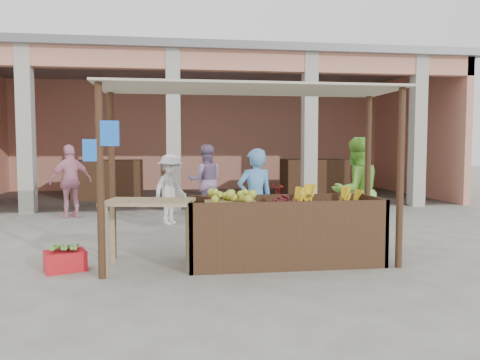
{
  "coord_description": "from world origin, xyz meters",
  "views": [
    {
      "loc": [
        -0.96,
        -6.19,
        1.58
      ],
      "look_at": [
        0.06,
        1.2,
        1.06
      ],
      "focal_mm": 35.0,
      "sensor_mm": 36.0,
      "label": 1
    }
  ],
  "objects": [
    {
      "name": "vendor_green",
      "position": [
        1.92,
        0.99,
        0.92
      ],
      "size": [
        0.98,
        0.72,
        1.84
      ],
      "primitive_type": "imported",
      "rotation": [
        0.0,
        0.0,
        3.39
      ],
      "color": "#80D443",
      "rests_on": "ground"
    },
    {
      "name": "motorcycle",
      "position": [
        0.53,
        2.49,
        0.46
      ],
      "size": [
        0.77,
        1.8,
        0.91
      ],
      "primitive_type": "imported",
      "rotation": [
        0.0,
        0.0,
        1.67
      ],
      "color": "maroon",
      "rests_on": "ground"
    },
    {
      "name": "shopper_a",
      "position": [
        -1.06,
        3.48,
        0.78
      ],
      "size": [
        1.02,
        1.09,
        1.56
      ],
      "primitive_type": "imported",
      "rotation": [
        0.0,
        0.0,
        0.88
      ],
      "color": "silver",
      "rests_on": "ground"
    },
    {
      "name": "market_building",
      "position": [
        0.05,
        8.93,
        2.7
      ],
      "size": [
        14.4,
        6.4,
        4.2
      ],
      "color": "tan",
      "rests_on": "ground"
    },
    {
      "name": "papaya_pile",
      "position": [
        -1.3,
        -0.06,
        1.0
      ],
      "size": [
        0.68,
        0.39,
        0.19
      ],
      "primitive_type": null,
      "color": "#418029",
      "rests_on": "side_table"
    },
    {
      "name": "fruit_stall",
      "position": [
        0.5,
        0.0,
        0.4
      ],
      "size": [
        2.6,
        0.95,
        0.8
      ],
      "primitive_type": "cube",
      "color": "#462D1C",
      "rests_on": "ground"
    },
    {
      "name": "plantain_bundle",
      "position": [
        -2.38,
        -0.01,
        0.3
      ],
      "size": [
        0.38,
        0.26,
        0.08
      ],
      "primitive_type": null,
      "color": "#5B9636",
      "rests_on": "red_crate"
    },
    {
      "name": "ground",
      "position": [
        0.0,
        0.0,
        0.0
      ],
      "size": [
        60.0,
        60.0,
        0.0
      ],
      "primitive_type": "plane",
      "color": "slate",
      "rests_on": "ground"
    },
    {
      "name": "red_crate",
      "position": [
        -2.38,
        -0.01,
        0.13
      ],
      "size": [
        0.59,
        0.51,
        0.26
      ],
      "primitive_type": "cube",
      "rotation": [
        0.0,
        0.0,
        0.38
      ],
      "color": "red",
      "rests_on": "ground"
    },
    {
      "name": "banana_heap",
      "position": [
        1.04,
        -0.0,
        0.9
      ],
      "size": [
        1.1,
        0.6,
        0.2
      ],
      "primitive_type": null,
      "color": "yellow",
      "rests_on": "fruit_stall"
    },
    {
      "name": "shopper_f",
      "position": [
        -0.28,
        4.48,
        0.9
      ],
      "size": [
        0.89,
        0.52,
        1.8
      ],
      "primitive_type": "imported",
      "rotation": [
        0.0,
        0.0,
        3.16
      ],
      "color": "gray",
      "rests_on": "ground"
    },
    {
      "name": "melon_tray",
      "position": [
        -0.23,
        -0.01,
        0.89
      ],
      "size": [
        0.68,
        0.59,
        0.19
      ],
      "color": "#A28154",
      "rests_on": "fruit_stall"
    },
    {
      "name": "vendor_blue",
      "position": [
        0.24,
        0.81,
        0.84
      ],
      "size": [
        0.71,
        0.58,
        1.67
      ],
      "primitive_type": "imported",
      "rotation": [
        0.0,
        0.0,
        3.35
      ],
      "color": "#5BA3EB",
      "rests_on": "ground"
    },
    {
      "name": "shopper_b",
      "position": [
        -3.31,
        4.75,
        0.88
      ],
      "size": [
        1.16,
        1.05,
        1.76
      ],
      "primitive_type": "imported",
      "rotation": [
        0.0,
        0.0,
        3.76
      ],
      "color": "pink",
      "rests_on": "ground"
    },
    {
      "name": "berry_heap",
      "position": [
        0.5,
        0.05,
        0.87
      ],
      "size": [
        0.42,
        0.35,
        0.14
      ],
      "primitive_type": "ellipsoid",
      "color": "maroon",
      "rests_on": "fruit_stall"
    },
    {
      "name": "produce_sacks",
      "position": [
        2.96,
        5.29,
        0.27
      ],
      "size": [
        0.7,
        0.44,
        0.53
      ],
      "color": "maroon",
      "rests_on": "ground"
    },
    {
      "name": "stall_awning",
      "position": [
        -0.01,
        0.06,
        1.98
      ],
      "size": [
        4.09,
        1.35,
        2.39
      ],
      "color": "#462D1C",
      "rests_on": "ground"
    },
    {
      "name": "side_table",
      "position": [
        -1.3,
        -0.06,
        0.76
      ],
      "size": [
        1.24,
        0.94,
        0.9
      ],
      "rotation": [
        0.0,
        0.0,
        -0.19
      ],
      "color": "tan",
      "rests_on": "ground"
    }
  ]
}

